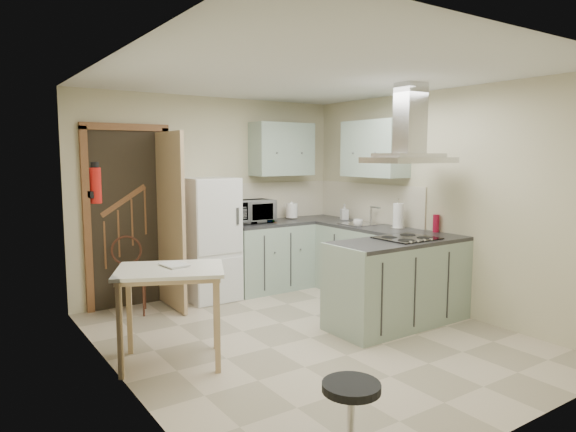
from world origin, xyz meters
TOP-DOWN VIEW (x-y plane):
  - floor at (0.00, 0.00)m, footprint 4.20×4.20m
  - ceiling at (0.00, 0.00)m, footprint 4.20×4.20m
  - back_wall at (0.00, 2.10)m, footprint 3.60×0.00m
  - left_wall at (-1.80, 0.00)m, footprint 0.00×4.20m
  - right_wall at (1.80, 0.00)m, footprint 0.00×4.20m
  - doorway at (-1.10, 2.07)m, footprint 1.10×0.12m
  - fridge at (-0.20, 1.80)m, footprint 0.60×0.60m
  - counter_back at (0.66, 1.80)m, footprint 1.08×0.60m
  - counter_right at (1.50, 1.12)m, footprint 0.60×1.95m
  - splashback at (0.96, 2.09)m, footprint 1.68×0.02m
  - wall_cabinet_back at (0.95, 1.93)m, footprint 0.85×0.35m
  - wall_cabinet_right at (1.62, 0.85)m, footprint 0.35×0.90m
  - peninsula at (1.02, -0.18)m, footprint 1.55×0.65m
  - hob at (1.12, -0.18)m, footprint 0.58×0.50m
  - extractor_hood at (1.12, -0.18)m, footprint 0.90×0.55m
  - sink at (1.50, 0.95)m, footprint 0.45×0.40m
  - fire_extinguisher at (-1.74, 0.90)m, footprint 0.10×0.10m
  - drop_leaf_table at (-1.34, 0.19)m, footprint 1.08×0.97m
  - bentwood_chair at (-1.20, 1.76)m, footprint 0.46×0.46m
  - stool at (-1.00, -1.73)m, footprint 0.44×0.44m
  - microwave at (0.43, 1.84)m, footprint 0.54×0.37m
  - kettle at (1.08, 1.89)m, footprint 0.18×0.18m
  - cereal_box at (0.77, 1.88)m, footprint 0.12×0.19m
  - soap_bottle at (1.63, 1.42)m, footprint 0.12×0.12m
  - paper_towel at (1.61, 0.42)m, footprint 0.16×0.16m
  - cup at (1.31, 0.78)m, footprint 0.14×0.14m
  - red_bottle at (1.75, -0.04)m, footprint 0.09×0.09m
  - book at (-1.37, 0.24)m, footprint 0.21×0.27m

SIDE VIEW (x-z plane):
  - floor at x=0.00m, z-range 0.00..0.00m
  - stool at x=-1.00m, z-range 0.00..0.46m
  - bentwood_chair at x=-1.20m, z-range 0.00..0.79m
  - drop_leaf_table at x=-1.34m, z-range 0.00..0.83m
  - counter_back at x=0.66m, z-range 0.00..0.90m
  - counter_right at x=1.50m, z-range 0.00..0.90m
  - peninsula at x=1.02m, z-range 0.00..0.90m
  - fridge at x=-0.20m, z-range 0.00..1.50m
  - book at x=-1.37m, z-range 0.83..0.94m
  - sink at x=1.50m, z-range 0.90..0.91m
  - hob at x=1.12m, z-range 0.90..0.91m
  - cup at x=1.31m, z-range 0.90..0.99m
  - red_bottle at x=1.75m, z-range 0.90..1.10m
  - soap_bottle at x=1.63m, z-range 0.90..1.11m
  - kettle at x=1.08m, z-range 0.90..1.14m
  - cereal_box at x=0.77m, z-range 0.90..1.17m
  - microwave at x=0.43m, z-range 0.90..1.20m
  - doorway at x=-1.10m, z-range 0.00..2.10m
  - paper_towel at x=1.61m, z-range 0.90..1.21m
  - splashback at x=0.96m, z-range 0.90..1.40m
  - back_wall at x=0.00m, z-range -0.55..3.05m
  - left_wall at x=-1.80m, z-range -0.85..3.35m
  - right_wall at x=1.80m, z-range -0.85..3.35m
  - fire_extinguisher at x=-1.74m, z-range 1.34..1.66m
  - extractor_hood at x=1.12m, z-range 1.67..1.77m
  - wall_cabinet_back at x=0.95m, z-range 1.50..2.20m
  - wall_cabinet_right at x=1.62m, z-range 1.50..2.20m
  - ceiling at x=0.00m, z-range 2.50..2.50m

